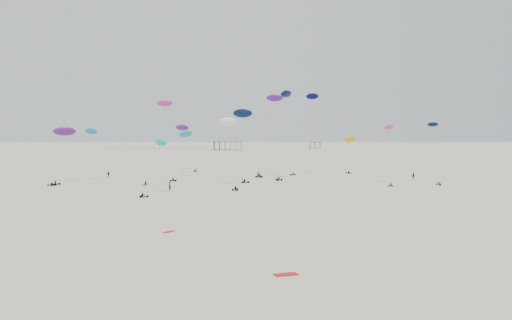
{
  "coord_description": "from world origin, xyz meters",
  "views": [
    {
      "loc": [
        -4.51,
        -19.57,
        12.96
      ],
      "look_at": [
        0.0,
        88.0,
        7.0
      ],
      "focal_mm": 35.0,
      "sensor_mm": 36.0,
      "label": 1
    }
  ],
  "objects_px": {
    "rig_3": "(181,137)",
    "pavilion_main": "(228,144)",
    "pavilion_small": "(315,144)",
    "spectator_0": "(170,191)",
    "rig_0": "(159,127)"
  },
  "relations": [
    {
      "from": "pavilion_main",
      "to": "spectator_0",
      "type": "height_order",
      "value": "pavilion_main"
    },
    {
      "from": "rig_3",
      "to": "rig_0",
      "type": "bearing_deg",
      "value": 30.38
    },
    {
      "from": "pavilion_main",
      "to": "rig_0",
      "type": "relative_size",
      "value": 0.99
    },
    {
      "from": "pavilion_small",
      "to": "rig_0",
      "type": "height_order",
      "value": "rig_0"
    },
    {
      "from": "spectator_0",
      "to": "rig_3",
      "type": "bearing_deg",
      "value": -30.5
    },
    {
      "from": "pavilion_small",
      "to": "rig_3",
      "type": "xyz_separation_m",
      "value": [
        -80.15,
        -255.87,
        8.04
      ]
    },
    {
      "from": "pavilion_main",
      "to": "pavilion_small",
      "type": "bearing_deg",
      "value": 23.2
    },
    {
      "from": "pavilion_main",
      "to": "spectator_0",
      "type": "bearing_deg",
      "value": -92.01
    },
    {
      "from": "rig_0",
      "to": "spectator_0",
      "type": "bearing_deg",
      "value": 97.56
    },
    {
      "from": "pavilion_main",
      "to": "rig_0",
      "type": "distance_m",
      "value": 244.94
    },
    {
      "from": "rig_3",
      "to": "spectator_0",
      "type": "xyz_separation_m",
      "value": [
        1.08,
        -32.69,
        -11.53
      ]
    },
    {
      "from": "rig_3",
      "to": "pavilion_main",
      "type": "bearing_deg",
      "value": -142.11
    },
    {
      "from": "pavilion_small",
      "to": "rig_3",
      "type": "height_order",
      "value": "rig_3"
    },
    {
      "from": "rig_3",
      "to": "spectator_0",
      "type": "bearing_deg",
      "value": 42.36
    },
    {
      "from": "pavilion_small",
      "to": "rig_0",
      "type": "xyz_separation_m",
      "value": [
        -83.44,
        -274.37,
        10.79
      ]
    }
  ]
}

